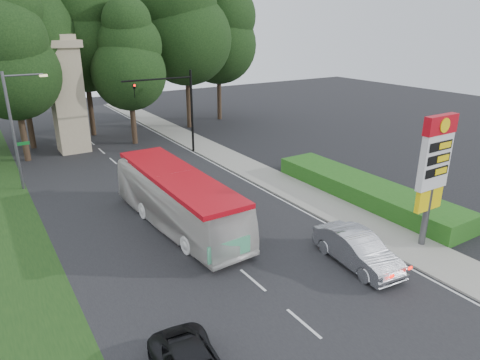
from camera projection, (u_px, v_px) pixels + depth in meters
ground at (312, 331)px, 16.00m from camera, size 120.00×120.00×0.00m
road_surface at (178, 217)px, 25.52m from camera, size 14.00×80.00×0.02m
sidewalk_right at (290, 188)px, 29.77m from camera, size 3.00×80.00×0.12m
hedge at (365, 190)px, 27.91m from camera, size 3.00×14.00×1.20m
gas_station_pylon at (434, 164)px, 20.67m from camera, size 2.10×0.45×6.85m
traffic_signal_mast at (177, 101)px, 36.29m from camera, size 6.10×0.35×7.20m
streetlight_signs at (15, 126)px, 28.43m from camera, size 2.75×0.98×8.00m
monument at (67, 94)px, 37.05m from camera, size 3.00×3.00×10.05m
tree_center_left at (10, 9)px, 35.55m from camera, size 10.08×10.08×19.80m
tree_center_right at (80, 22)px, 40.49m from camera, size 9.24×9.24×18.15m
tree_east_near at (126, 36)px, 45.05m from camera, size 8.12×8.12×15.95m
tree_east_mid at (185, 19)px, 43.81m from camera, size 9.52×9.52×18.70m
tree_far_east at (218, 28)px, 48.25m from camera, size 8.68×8.68×17.05m
tree_monument_left at (9, 54)px, 33.02m from camera, size 7.28×7.28×14.30m
tree_monument_right at (128, 57)px, 38.42m from camera, size 6.72×6.72×13.20m
transit_bus at (178, 201)px, 23.77m from camera, size 3.38×11.45×3.15m
sedan_silver at (357, 249)px, 20.21m from camera, size 2.16×5.02×1.61m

